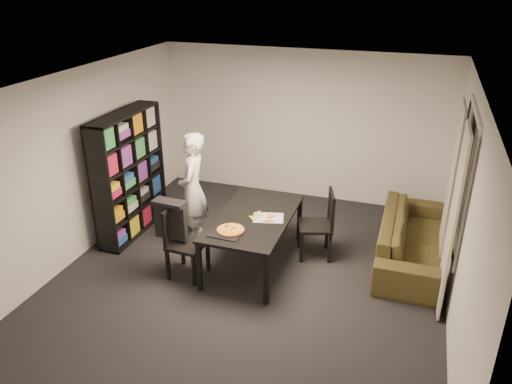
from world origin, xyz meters
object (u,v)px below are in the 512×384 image
(bookshelf, at_px, (129,174))
(person, at_px, (193,189))
(dining_table, at_px, (254,220))
(chair_right, at_px, (322,220))
(sofa, at_px, (412,239))
(baking_tray, at_px, (226,233))
(chair_left, at_px, (181,237))
(pepperoni_pizza, at_px, (231,230))

(bookshelf, relative_size, person, 1.12)
(dining_table, distance_m, person, 1.11)
(dining_table, relative_size, chair_right, 1.78)
(sofa, bearing_deg, bookshelf, 96.60)
(bookshelf, distance_m, dining_table, 2.13)
(bookshelf, xyz_separation_m, chair_right, (2.94, 0.18, -0.38))
(dining_table, bearing_deg, bookshelf, 171.33)
(chair_right, height_order, sofa, chair_right)
(dining_table, height_order, person, person)
(dining_table, bearing_deg, baking_tray, -107.14)
(chair_left, relative_size, person, 0.58)
(chair_right, bearing_deg, bookshelf, -103.51)
(person, bearing_deg, bookshelf, -105.71)
(dining_table, distance_m, chair_left, 1.01)
(chair_left, height_order, baking_tray, chair_left)
(dining_table, xyz_separation_m, pepperoni_pizza, (-0.14, -0.51, 0.09))
(chair_left, relative_size, sofa, 0.44)
(baking_tray, bearing_deg, pepperoni_pizza, 55.84)
(bookshelf, xyz_separation_m, sofa, (4.17, 0.48, -0.62))
(chair_right, bearing_deg, dining_table, -76.50)
(sofa, bearing_deg, chair_left, 114.92)
(chair_left, bearing_deg, chair_right, -53.99)
(dining_table, bearing_deg, sofa, 21.07)
(pepperoni_pizza, bearing_deg, chair_left, -176.74)
(bookshelf, distance_m, person, 1.05)
(sofa, bearing_deg, person, 98.74)
(bookshelf, xyz_separation_m, baking_tray, (1.92, -0.89, -0.21))
(person, bearing_deg, baking_tray, 28.42)
(baking_tray, bearing_deg, person, 134.23)
(pepperoni_pizza, bearing_deg, sofa, 30.66)
(bookshelf, height_order, person, bookshelf)
(chair_right, bearing_deg, baking_tray, -60.74)
(chair_right, relative_size, sofa, 0.45)
(pepperoni_pizza, bearing_deg, baking_tray, -124.16)
(bookshelf, relative_size, chair_left, 1.93)
(dining_table, height_order, baking_tray, baking_tray)
(chair_right, bearing_deg, sofa, 86.63)
(person, height_order, baking_tray, person)
(baking_tray, height_order, sofa, baking_tray)
(person, relative_size, sofa, 0.76)
(baking_tray, relative_size, sofa, 0.18)
(sofa, bearing_deg, baking_tray, 121.34)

